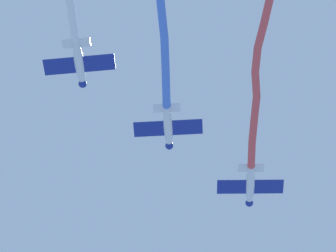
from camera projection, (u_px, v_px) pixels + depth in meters
airplane_lead at (250, 186)px, 78.00m from camera, size 5.88×6.00×1.72m
smoke_trail_lead at (264, 46)px, 71.12m from camera, size 20.67×16.93×1.92m
airplane_left_wing at (168, 127)px, 75.07m from camera, size 6.06×5.83×1.72m
airplane_right_wing at (79, 64)px, 72.15m from camera, size 6.18×5.68×1.72m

